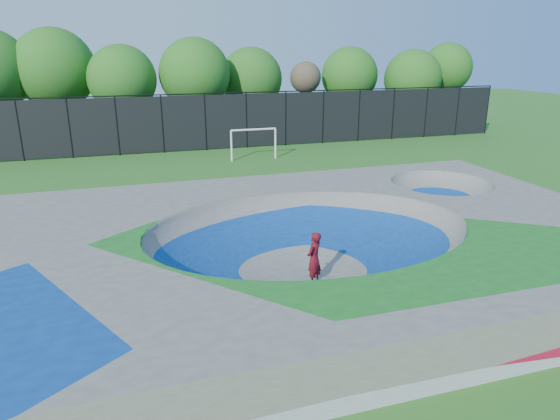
{
  "coord_description": "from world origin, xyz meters",
  "views": [
    {
      "loc": [
        -5.61,
        -14.55,
        7.16
      ],
      "look_at": [
        -0.1,
        3.0,
        1.1
      ],
      "focal_mm": 32.0,
      "sensor_mm": 36.0,
      "label": 1
    }
  ],
  "objects": [
    {
      "name": "skateboard",
      "position": [
        -0.34,
        -1.29,
        0.03
      ],
      "size": [
        0.78,
        0.6,
        0.05
      ],
      "primitive_type": "cube",
      "rotation": [
        0.0,
        0.0,
        0.55
      ],
      "color": "black",
      "rests_on": "ground"
    },
    {
      "name": "soccer_goal",
      "position": [
        2.46,
        16.94,
        1.42
      ],
      "size": [
        3.1,
        0.12,
        2.05
      ],
      "color": "white",
      "rests_on": "ground"
    },
    {
      "name": "skater",
      "position": [
        -0.34,
        -1.29,
        0.87
      ],
      "size": [
        0.76,
        0.73,
        1.75
      ],
      "primitive_type": "imported",
      "rotation": [
        0.0,
        0.0,
        3.84
      ],
      "color": "#B00E1E",
      "rests_on": "ground"
    },
    {
      "name": "fence",
      "position": [
        0.0,
        21.0,
        2.1
      ],
      "size": [
        48.09,
        0.09,
        4.04
      ],
      "color": "black",
      "rests_on": "ground"
    },
    {
      "name": "treeline",
      "position": [
        -3.11,
        26.21,
        5.05
      ],
      "size": [
        52.84,
        7.93,
        8.53
      ],
      "color": "#4E3A27",
      "rests_on": "ground"
    },
    {
      "name": "skate_deck",
      "position": [
        0.0,
        0.0,
        0.75
      ],
      "size": [
        22.0,
        14.0,
        1.5
      ],
      "primitive_type": "cube",
      "color": "gray",
      "rests_on": "ground"
    },
    {
      "name": "ground",
      "position": [
        0.0,
        0.0,
        0.0
      ],
      "size": [
        120.0,
        120.0,
        0.0
      ],
      "primitive_type": "plane",
      "color": "#26601A",
      "rests_on": "ground"
    }
  ]
}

